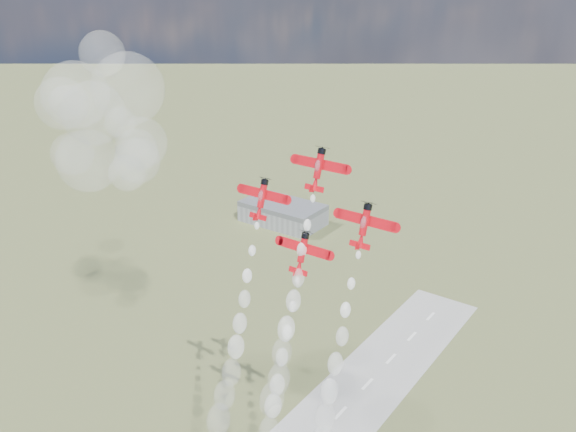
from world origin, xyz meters
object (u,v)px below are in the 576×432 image
(hangar, at_px, (283,213))
(plane_slot, at_px, (302,252))
(plane_lead, at_px, (318,168))
(plane_right, at_px, (364,224))
(plane_left, at_px, (262,198))

(hangar, relative_size, plane_slot, 3.73)
(hangar, height_order, plane_lead, plane_lead)
(hangar, bearing_deg, plane_slot, -52.90)
(plane_right, relative_size, plane_slot, 1.00)
(plane_lead, relative_size, plane_slot, 1.00)
(plane_right, bearing_deg, hangar, 130.11)
(plane_right, bearing_deg, plane_left, 180.00)
(hangar, height_order, plane_right, plane_right)
(plane_lead, relative_size, plane_right, 1.00)
(plane_lead, bearing_deg, plane_right, -12.53)
(hangar, relative_size, plane_lead, 3.73)
(plane_left, bearing_deg, plane_right, 0.00)
(plane_left, bearing_deg, plane_slot, -12.53)
(plane_left, bearing_deg, plane_lead, 12.53)
(hangar, bearing_deg, plane_right, -49.89)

